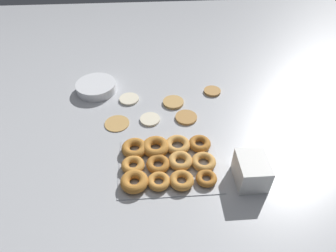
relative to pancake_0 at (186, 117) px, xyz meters
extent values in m
plane|color=#B2B5BA|center=(-0.08, -0.02, -0.01)|extent=(3.00, 3.00, 0.00)
cylinder|color=#B27F42|center=(0.00, 0.00, 0.00)|extent=(0.10, 0.10, 0.01)
cylinder|color=#B27F42|center=(0.16, 0.19, 0.00)|extent=(0.09, 0.09, 0.01)
cylinder|color=beige|center=(-0.27, 0.16, 0.00)|extent=(0.10, 0.10, 0.01)
cylinder|color=beige|center=(-0.17, 0.00, 0.00)|extent=(0.09, 0.09, 0.01)
cylinder|color=tan|center=(-0.05, 0.12, 0.00)|extent=(0.10, 0.10, 0.01)
cylinder|color=tan|center=(-0.32, -0.02, 0.00)|extent=(0.11, 0.11, 0.01)
cube|color=#ADAFB5|center=(-0.10, -0.28, 0.00)|extent=(0.40, 0.30, 0.01)
torus|color=#B7752D|center=(-0.24, -0.37, 0.02)|extent=(0.10, 0.10, 0.03)
torus|color=#C68438|center=(-0.15, -0.37, 0.01)|extent=(0.09, 0.09, 0.03)
torus|color=#C68438|center=(-0.06, -0.37, 0.01)|extent=(0.09, 0.09, 0.03)
torus|color=#AD6B28|center=(0.03, -0.37, 0.01)|extent=(0.08, 0.08, 0.02)
torus|color=#C68438|center=(-0.24, -0.29, 0.02)|extent=(0.09, 0.09, 0.03)
torus|color=#AD6B28|center=(-0.14, -0.29, 0.01)|extent=(0.09, 0.09, 0.03)
torus|color=#D19347|center=(-0.06, -0.28, 0.02)|extent=(0.10, 0.10, 0.03)
torus|color=#D19347|center=(0.04, -0.29, 0.01)|extent=(0.10, 0.10, 0.03)
torus|color=#B7752D|center=(-0.24, -0.20, 0.02)|extent=(0.11, 0.11, 0.03)
torus|color=#B7752D|center=(-0.15, -0.20, 0.02)|extent=(0.11, 0.11, 0.04)
torus|color=#D19347|center=(-0.06, -0.19, 0.02)|extent=(0.11, 0.11, 0.03)
torus|color=#AD6B28|center=(0.04, -0.19, 0.01)|extent=(0.09, 0.09, 0.03)
cylinder|color=white|center=(-0.44, 0.25, 0.02)|extent=(0.20, 0.20, 0.05)
cube|color=white|center=(0.20, -0.37, 0.00)|extent=(0.11, 0.14, 0.02)
cube|color=white|center=(0.20, -0.37, 0.03)|extent=(0.11, 0.14, 0.02)
cube|color=white|center=(0.20, -0.37, 0.05)|extent=(0.11, 0.14, 0.02)
cube|color=white|center=(0.20, -0.37, 0.07)|extent=(0.11, 0.14, 0.02)
cube|color=white|center=(0.20, -0.37, 0.09)|extent=(0.11, 0.14, 0.02)
camera|label=1|loc=(-0.16, -1.05, 0.92)|focal=32.00mm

